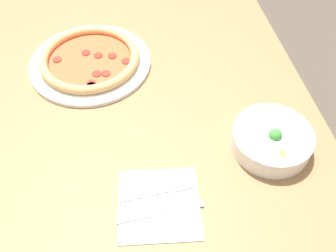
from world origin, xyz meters
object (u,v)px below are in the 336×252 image
(pizza, at_px, (90,60))
(bowl, at_px, (272,139))
(knife, at_px, (157,213))
(fork, at_px, (157,193))

(pizza, relative_size, bowl, 1.84)
(pizza, bearing_deg, bowl, 48.23)
(pizza, relative_size, knife, 1.87)
(fork, xyz_separation_m, knife, (0.05, -0.01, -0.00))
(pizza, distance_m, bowl, 0.57)
(fork, distance_m, knife, 0.05)
(bowl, bearing_deg, pizza, -131.77)
(bowl, distance_m, fork, 0.31)
(bowl, relative_size, knife, 1.02)
(pizza, bearing_deg, knife, 13.60)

